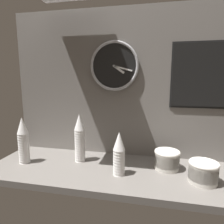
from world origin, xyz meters
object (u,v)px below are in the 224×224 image
object	(u,v)px
cup_stack_center_right	(119,153)
wall_clock	(114,66)
bowl_stack_far_right	(203,171)
cup_stack_center_left	(80,138)
bowl_stack_right	(167,159)
cup_stack_far_left	(23,140)
menu_board	(203,75)

from	to	relation	value
cup_stack_center_right	wall_clock	world-z (taller)	wall_clock
bowl_stack_far_right	wall_clock	xyz separation A→B (m)	(-0.56, 0.30, 0.59)
cup_stack_center_right	bowl_stack_far_right	bearing A→B (deg)	0.94
cup_stack_center_left	wall_clock	world-z (taller)	wall_clock
cup_stack_center_right	bowl_stack_right	world-z (taller)	cup_stack_center_right
bowl_stack_right	wall_clock	distance (m)	0.72
cup_stack_far_left	cup_stack_center_left	bearing A→B (deg)	16.09
cup_stack_far_left	bowl_stack_far_right	world-z (taller)	cup_stack_far_left
cup_stack_center_left	cup_stack_far_left	bearing A→B (deg)	-163.91
bowl_stack_far_right	bowl_stack_right	size ratio (longest dim) A/B	1.00
bowl_stack_right	wall_clock	xyz separation A→B (m)	(-0.38, 0.17, 0.59)
cup_stack_far_left	cup_stack_center_left	xyz separation A→B (m)	(0.36, 0.10, 0.01)
bowl_stack_right	bowl_stack_far_right	bearing A→B (deg)	-34.96
cup_stack_far_left	bowl_stack_far_right	bearing A→B (deg)	-1.29
bowl_stack_right	menu_board	distance (m)	0.59
cup_stack_center_left	bowl_stack_far_right	xyz separation A→B (m)	(0.77, -0.13, -0.10)
cup_stack_far_left	bowl_stack_right	bearing A→B (deg)	6.37
menu_board	bowl_stack_right	bearing A→B (deg)	-140.63
cup_stack_far_left	bowl_stack_far_right	size ratio (longest dim) A/B	1.97
menu_board	cup_stack_center_left	bearing A→B (deg)	-167.45
cup_stack_center_left	cup_stack_center_right	bearing A→B (deg)	-24.77
cup_stack_far_left	menu_board	size ratio (longest dim) A/B	0.73
bowl_stack_far_right	menu_board	size ratio (longest dim) A/B	0.37
cup_stack_center_left	bowl_stack_right	distance (m)	0.59
cup_stack_far_left	menu_board	bearing A→B (deg)	13.67
cup_stack_center_right	menu_board	bearing A→B (deg)	32.25
menu_board	wall_clock	bearing A→B (deg)	-179.14
menu_board	bowl_stack_far_right	bearing A→B (deg)	-95.23
menu_board	cup_stack_center_right	bearing A→B (deg)	-147.75
cup_stack_center_left	menu_board	size ratio (longest dim) A/B	0.76
cup_stack_far_left	cup_stack_center_left	size ratio (longest dim) A/B	0.95
cup_stack_center_left	wall_clock	size ratio (longest dim) A/B	0.96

